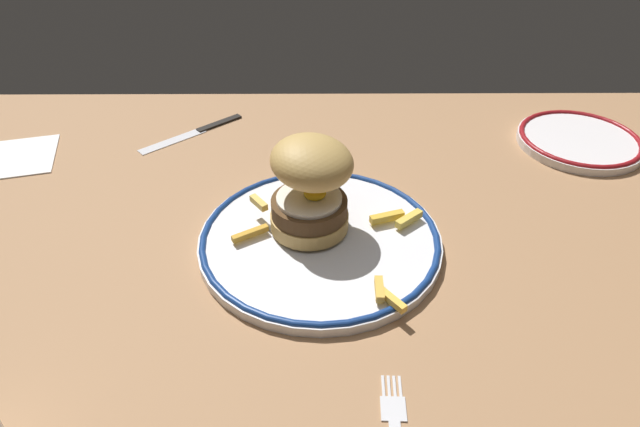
{
  "coord_description": "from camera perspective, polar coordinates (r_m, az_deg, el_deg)",
  "views": [
    {
      "loc": [
        5.05,
        -44.93,
        41.96
      ],
      "look_at": [
        5.35,
        4.9,
        4.6
      ],
      "focal_mm": 30.88,
      "sensor_mm": 36.0,
      "label": 1
    }
  ],
  "objects": [
    {
      "name": "knife",
      "position": [
        0.9,
        -12.28,
        8.49
      ],
      "size": [
        14.55,
        12.97,
        0.7
      ],
      "color": "black",
      "rests_on": "ground_plane"
    },
    {
      "name": "dinner_plate",
      "position": [
        0.65,
        0.0,
        -2.67
      ],
      "size": [
        28.44,
        28.44,
        1.6
      ],
      "color": "silver",
      "rests_on": "ground_plane"
    },
    {
      "name": "napkin",
      "position": [
        0.92,
        -28.49,
        5.25
      ],
      "size": [
        11.81,
        13.29,
        0.4
      ],
      "primitive_type": "cube",
      "rotation": [
        0.0,
        0.0,
        0.25
      ],
      "color": "white",
      "rests_on": "ground_plane"
    },
    {
      "name": "side_plate",
      "position": [
        0.93,
        25.28,
        6.91
      ],
      "size": [
        18.21,
        18.21,
        1.6
      ],
      "color": "silver",
      "rests_on": "ground_plane"
    },
    {
      "name": "ground_plane",
      "position": [
        0.63,
        -4.88,
        -7.51
      ],
      "size": [
        126.97,
        93.8,
        4.0
      ],
      "primitive_type": "cube",
      "color": "#9D724C"
    },
    {
      "name": "burger",
      "position": [
        0.62,
        -0.95,
        3.04
      ],
      "size": [
        12.76,
        12.47,
        11.45
      ],
      "color": "tan",
      "rests_on": "dinner_plate"
    },
    {
      "name": "fries_pile",
      "position": [
        0.66,
        1.2,
        -0.42
      ],
      "size": [
        22.65,
        26.44,
        2.44
      ],
      "color": "yellow",
      "rests_on": "dinner_plate"
    }
  ]
}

